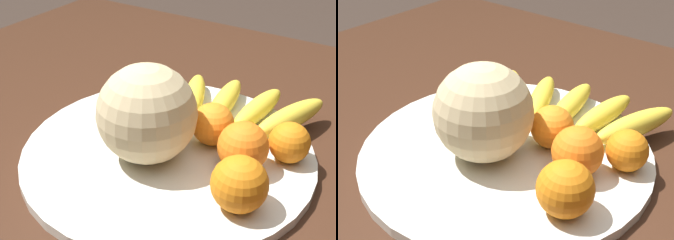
% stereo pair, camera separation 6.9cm
% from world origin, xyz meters
% --- Properties ---
extents(kitchen_table, '(1.40, 1.11, 0.78)m').
position_xyz_m(kitchen_table, '(0.00, 0.00, 0.68)').
color(kitchen_table, '#3D2316').
rests_on(kitchen_table, ground_plane).
extents(fruit_bowl, '(0.45, 0.45, 0.02)m').
position_xyz_m(fruit_bowl, '(0.02, 0.04, 0.79)').
color(fruit_bowl, silver).
rests_on(fruit_bowl, kitchen_table).
extents(melon, '(0.15, 0.15, 0.15)m').
position_xyz_m(melon, '(0.03, 0.07, 0.87)').
color(melon, '#C6B284').
rests_on(melon, fruit_bowl).
extents(banana_bunch, '(0.33, 0.20, 0.04)m').
position_xyz_m(banana_bunch, '(-0.00, -0.11, 0.81)').
color(banana_bunch, '#473819').
rests_on(banana_bunch, fruit_bowl).
extents(orange_front_left, '(0.07, 0.07, 0.07)m').
position_xyz_m(orange_front_left, '(-0.13, 0.10, 0.83)').
color(orange_front_left, orange).
rests_on(orange_front_left, fruit_bowl).
extents(orange_front_right, '(0.07, 0.07, 0.07)m').
position_xyz_m(orange_front_right, '(-0.10, 0.02, 0.83)').
color(orange_front_right, orange).
rests_on(orange_front_right, fruit_bowl).
extents(orange_mid_center, '(0.06, 0.06, 0.06)m').
position_xyz_m(orange_mid_center, '(-0.14, -0.03, 0.82)').
color(orange_mid_center, orange).
rests_on(orange_mid_center, fruit_bowl).
extents(orange_back_left, '(0.07, 0.07, 0.07)m').
position_xyz_m(orange_back_left, '(-0.03, -0.01, 0.83)').
color(orange_back_left, orange).
rests_on(orange_back_left, fruit_bowl).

